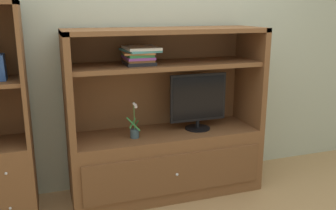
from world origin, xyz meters
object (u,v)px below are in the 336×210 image
(media_console, at_px, (166,142))
(magazine_stack, at_px, (139,55))
(potted_plant, at_px, (135,130))
(bookshelf_tall, at_px, (7,148))
(tv_monitor, at_px, (198,101))

(media_console, xyz_separation_m, magazine_stack, (-0.23, -0.01, 0.78))
(media_console, relative_size, potted_plant, 5.41)
(media_console, xyz_separation_m, bookshelf_tall, (-1.28, 0.00, 0.11))
(media_console, relative_size, magazine_stack, 4.64)
(tv_monitor, distance_m, bookshelf_tall, 1.58)
(tv_monitor, relative_size, potted_plant, 1.68)
(potted_plant, relative_size, magazine_stack, 0.86)
(media_console, height_order, tv_monitor, media_console)
(media_console, distance_m, bookshelf_tall, 1.28)
(bookshelf_tall, bearing_deg, tv_monitor, -1.02)
(potted_plant, xyz_separation_m, bookshelf_tall, (-0.98, 0.07, -0.07))
(bookshelf_tall, bearing_deg, potted_plant, -4.37)
(tv_monitor, xyz_separation_m, potted_plant, (-0.58, -0.05, -0.19))
(potted_plant, bearing_deg, tv_monitor, 4.62)
(media_console, relative_size, tv_monitor, 3.23)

